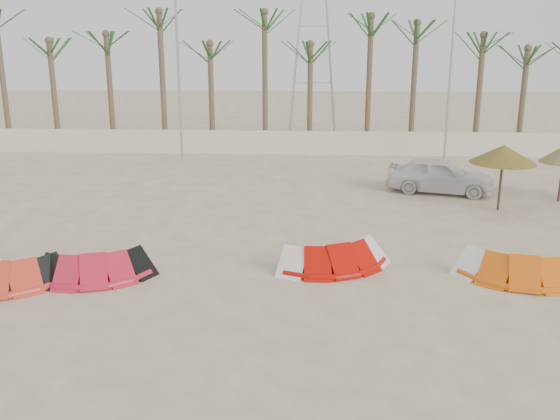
# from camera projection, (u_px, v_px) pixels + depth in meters

# --- Properties ---
(ground) EXTENTS (120.00, 120.00, 0.00)m
(ground) POSITION_uv_depth(u_px,v_px,m) (267.00, 337.00, 14.23)
(ground) COLOR #C6B49A
(ground) RESTS_ON ground
(boundary_wall) EXTENTS (60.00, 0.30, 1.30)m
(boundary_wall) POSITION_uv_depth(u_px,v_px,m) (294.00, 143.00, 35.15)
(boundary_wall) COLOR beige
(boundary_wall) RESTS_ON ground
(palm_line) EXTENTS (52.00, 4.00, 7.70)m
(palm_line) POSITION_uv_depth(u_px,v_px,m) (308.00, 36.00, 34.95)
(palm_line) COLOR brown
(palm_line) RESTS_ON ground
(lamp_b) EXTENTS (1.25, 0.14, 11.00)m
(lamp_b) POSITION_uv_depth(u_px,v_px,m) (178.00, 50.00, 32.11)
(lamp_b) COLOR #A5A8AD
(lamp_b) RESTS_ON ground
(lamp_c) EXTENTS (1.25, 0.14, 11.00)m
(lamp_c) POSITION_uv_depth(u_px,v_px,m) (453.00, 50.00, 31.43)
(lamp_c) COLOR #A5A8AD
(lamp_c) RESTS_ON ground
(pylon) EXTENTS (3.00, 3.00, 14.00)m
(pylon) POSITION_uv_depth(u_px,v_px,m) (312.00, 137.00, 41.04)
(pylon) COLOR #A5A8AD
(pylon) RESTS_ON ground
(kite_red_left) EXTENTS (3.81, 2.27, 0.90)m
(kite_red_left) POSITION_uv_depth(u_px,v_px,m) (4.00, 269.00, 17.15)
(kite_red_left) COLOR red
(kite_red_left) RESTS_ON ground
(kite_red_mid) EXTENTS (3.54, 2.29, 0.90)m
(kite_red_mid) POSITION_uv_depth(u_px,v_px,m) (98.00, 262.00, 17.67)
(kite_red_mid) COLOR red
(kite_red_mid) RESTS_ON ground
(kite_red_right) EXTENTS (3.80, 2.61, 0.90)m
(kite_red_right) POSITION_uv_depth(u_px,v_px,m) (335.00, 252.00, 18.47)
(kite_red_right) COLOR #B20B03
(kite_red_right) RESTS_ON ground
(kite_orange) EXTENTS (3.81, 2.21, 0.90)m
(kite_orange) POSITION_uv_depth(u_px,v_px,m) (519.00, 263.00, 17.62)
(kite_orange) COLOR #D4540A
(kite_orange) RESTS_ON ground
(parasol_left) EXTENTS (2.52, 2.52, 2.56)m
(parasol_left) POSITION_uv_depth(u_px,v_px,m) (503.00, 154.00, 23.73)
(parasol_left) COLOR #4C331E
(parasol_left) RESTS_ON ground
(car) EXTENTS (4.78, 2.92, 1.52)m
(car) POSITION_uv_depth(u_px,v_px,m) (440.00, 175.00, 26.74)
(car) COLOR silver
(car) RESTS_ON ground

